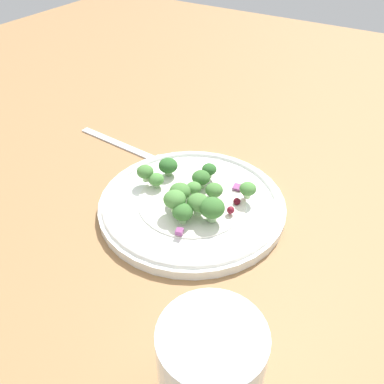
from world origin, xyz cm
name	(u,v)px	position (x,y,z in cm)	size (l,w,h in cm)	color
ground_plane	(198,230)	(0.00, 0.00, -1.00)	(180.00, 180.00, 2.00)	olive
plate	(192,203)	(-2.09, -2.13, 0.86)	(23.69, 23.69, 1.70)	white
dressing_pool	(192,201)	(-2.09, -2.13, 1.30)	(13.74, 13.74, 0.20)	white
broccoli_floret_0	(248,189)	(-5.69, 3.79, 3.19)	(2.11, 2.11, 2.14)	#ADD18E
broccoli_floret_1	(193,203)	(0.36, -0.42, 3.33)	(2.65, 2.65, 2.69)	#8EB77A
broccoli_floret_2	(210,210)	(0.41, 1.93, 3.35)	(2.99, 2.99, 3.03)	#8EB77A
broccoli_floret_3	(156,180)	(-1.98, -7.54, 2.58)	(2.05, 2.05, 2.08)	#8EB77A
broccoli_floret_4	(145,172)	(-1.86, -9.19, 3.25)	(2.21, 2.21, 2.24)	#ADD18E
broccoli_floret_5	(209,170)	(-7.14, -2.57, 2.94)	(1.96, 1.96, 1.99)	#8EB77A
broccoli_floret_6	(201,178)	(-5.03, -2.57, 2.86)	(2.39, 2.39, 2.42)	#8EB77A
broccoli_floret_7	(212,190)	(-3.92, -0.23, 2.61)	(2.24, 2.24, 2.26)	#9EC684
broccoli_floret_8	(180,192)	(-0.90, -3.13, 3.08)	(2.66, 2.66, 2.70)	#8EB77A
broccoli_floret_9	(183,213)	(2.00, -0.87, 2.90)	(2.47, 2.47, 2.50)	#8EB77A
broccoli_floret_10	(194,188)	(-2.93, -2.39, 2.66)	(1.92, 1.92, 1.95)	#9EC684
broccoli_floret_11	(168,166)	(-5.12, -7.81, 2.82)	(2.58, 2.58, 2.62)	#8EB77A
broccoli_floret_12	(175,200)	(1.26, -2.47, 3.62)	(2.70, 2.70, 2.73)	#ADD18E
cranberry_0	(245,193)	(-6.01, 3.34, 2.13)	(0.72, 0.72, 0.72)	maroon
cranberry_1	(231,210)	(-2.23, 3.27, 2.07)	(0.93, 0.93, 0.93)	maroon
cranberry_2	(237,201)	(-4.46, 3.01, 1.74)	(0.92, 0.92, 0.92)	#4C0A14
onion_bit_0	(238,187)	(-7.24, 1.73, 1.67)	(1.23, 1.17, 0.30)	#843D75
onion_bit_1	(153,180)	(-2.81, -8.69, 1.49)	(0.91, 1.27, 0.37)	#934C84
onion_bit_2	(182,233)	(4.05, 0.37, 1.96)	(0.86, 0.81, 0.56)	#843D75
fork	(131,149)	(-9.04, -17.64, 0.25)	(3.19, 18.68, 0.50)	silver
water_glass	(210,372)	(18.12, 12.03, 4.91)	(7.85, 7.85, 9.82)	silver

